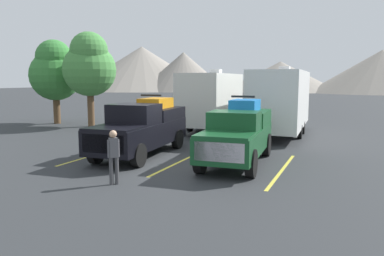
{
  "coord_description": "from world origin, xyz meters",
  "views": [
    {
      "loc": [
        6.06,
        -12.72,
        3.2
      ],
      "look_at": [
        0.0,
        1.43,
        1.2
      ],
      "focal_mm": 34.65,
      "sensor_mm": 36.0,
      "label": 1
    }
  ],
  "objects_px": {
    "pickup_truck_a": "(143,127)",
    "person_a": "(114,153)",
    "camper_trailer_b": "(281,99)",
    "camper_trailer_a": "(212,99)",
    "pickup_truck_b": "(238,132)"
  },
  "relations": [
    {
      "from": "pickup_truck_a",
      "to": "person_a",
      "type": "distance_m",
      "value": 4.67
    },
    {
      "from": "pickup_truck_a",
      "to": "camper_trailer_a",
      "type": "bearing_deg",
      "value": 88.84
    },
    {
      "from": "pickup_truck_a",
      "to": "camper_trailer_b",
      "type": "relative_size",
      "value": 0.65
    },
    {
      "from": "pickup_truck_b",
      "to": "person_a",
      "type": "height_order",
      "value": "pickup_truck_b"
    },
    {
      "from": "pickup_truck_a",
      "to": "pickup_truck_b",
      "type": "xyz_separation_m",
      "value": [
        4.23,
        0.08,
        -0.02
      ]
    },
    {
      "from": "pickup_truck_a",
      "to": "person_a",
      "type": "height_order",
      "value": "pickup_truck_a"
    },
    {
      "from": "pickup_truck_a",
      "to": "camper_trailer_a",
      "type": "xyz_separation_m",
      "value": [
        0.16,
        8.1,
        0.84
      ]
    },
    {
      "from": "pickup_truck_b",
      "to": "person_a",
      "type": "bearing_deg",
      "value": -120.69
    },
    {
      "from": "camper_trailer_b",
      "to": "person_a",
      "type": "height_order",
      "value": "camper_trailer_b"
    },
    {
      "from": "camper_trailer_b",
      "to": "camper_trailer_a",
      "type": "bearing_deg",
      "value": 179.24
    },
    {
      "from": "pickup_truck_a",
      "to": "camper_trailer_b",
      "type": "distance_m",
      "value": 9.24
    },
    {
      "from": "camper_trailer_a",
      "to": "person_a",
      "type": "bearing_deg",
      "value": -83.54
    },
    {
      "from": "pickup_truck_a",
      "to": "person_a",
      "type": "xyz_separation_m",
      "value": [
        1.58,
        -4.39,
        -0.23
      ]
    },
    {
      "from": "pickup_truck_a",
      "to": "camper_trailer_a",
      "type": "distance_m",
      "value": 8.14
    },
    {
      "from": "camper_trailer_a",
      "to": "pickup_truck_a",
      "type": "bearing_deg",
      "value": -91.16
    }
  ]
}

